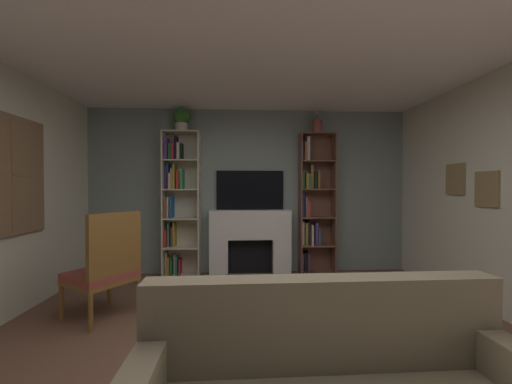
{
  "coord_description": "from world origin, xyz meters",
  "views": [
    {
      "loc": [
        -0.2,
        -2.27,
        1.37
      ],
      "look_at": [
        0.0,
        1.08,
        1.32
      ],
      "focal_mm": 21.65,
      "sensor_mm": 36.0,
      "label": 1
    }
  ],
  "objects": [
    {
      "name": "vase_with_flowers",
      "position": [
        1.06,
        2.56,
        2.35
      ],
      "size": [
        0.14,
        0.14,
        0.36
      ],
      "color": "#96413E",
      "rests_on": "bookshelf_right"
    },
    {
      "name": "armchair",
      "position": [
        -1.58,
        1.03,
        0.54
      ],
      "size": [
        0.79,
        0.8,
        1.11
      ],
      "color": "brown",
      "rests_on": "ground_plane"
    },
    {
      "name": "bookshelf_left",
      "position": [
        -1.12,
        2.59,
        1.13
      ],
      "size": [
        0.56,
        0.32,
        2.23
      ],
      "color": "beige",
      "rests_on": "ground_plane"
    },
    {
      "name": "ceiling",
      "position": [
        0.0,
        0.0,
        2.65
      ],
      "size": [
        5.2,
        5.53,
        0.06
      ],
      "primitive_type": "cube",
      "color": "white",
      "rests_on": "wall_back_accent"
    },
    {
      "name": "bookshelf_right",
      "position": [
        1.0,
        2.61,
        1.09
      ],
      "size": [
        0.56,
        0.28,
        2.23
      ],
      "color": "brown",
      "rests_on": "ground_plane"
    },
    {
      "name": "potted_plant",
      "position": [
        -1.06,
        2.56,
        2.43
      ],
      "size": [
        0.26,
        0.26,
        0.36
      ],
      "color": "beige",
      "rests_on": "bookshelf_left"
    },
    {
      "name": "wall_back_accent",
      "position": [
        0.0,
        2.74,
        1.31
      ],
      "size": [
        5.2,
        0.06,
        2.62
      ],
      "primitive_type": "cube",
      "color": "gray",
      "rests_on": "ground_plane"
    },
    {
      "name": "ground_plane",
      "position": [
        0.0,
        0.0,
        0.0
      ],
      "size": [
        6.49,
        6.49,
        0.0
      ],
      "primitive_type": "plane",
      "color": "brown"
    },
    {
      "name": "fireplace",
      "position": [
        0.0,
        2.57,
        0.54
      ],
      "size": [
        1.37,
        0.56,
        1.01
      ],
      "color": "white",
      "rests_on": "ground_plane"
    },
    {
      "name": "tv",
      "position": [
        0.0,
        2.68,
        1.33
      ],
      "size": [
        1.07,
        0.06,
        0.62
      ],
      "primitive_type": "cube",
      "color": "black",
      "rests_on": "fireplace"
    }
  ]
}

